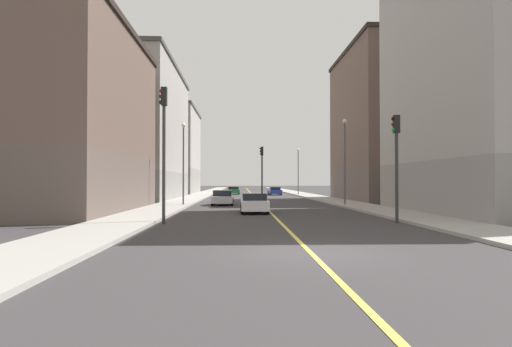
{
  "coord_description": "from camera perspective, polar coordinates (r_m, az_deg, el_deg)",
  "views": [
    {
      "loc": [
        -2.08,
        -13.15,
        2.09
      ],
      "look_at": [
        0.13,
        46.05,
        3.13
      ],
      "focal_mm": 31.49,
      "sensor_mm": 36.0,
      "label": 1
    }
  ],
  "objects": [
    {
      "name": "street_lamp_left_far",
      "position": [
        67.77,
        5.38,
        0.91
      ],
      "size": [
        0.36,
        0.36,
        6.89
      ],
      "color": "#4C4C51",
      "rests_on": "ground"
    },
    {
      "name": "street_lamp_left_near",
      "position": [
        38.46,
        11.2,
        2.6
      ],
      "size": [
        0.36,
        0.36,
        7.18
      ],
      "color": "#4C4C51",
      "rests_on": "ground"
    },
    {
      "name": "traffic_light_median_far",
      "position": [
        47.34,
        0.75,
        0.99
      ],
      "size": [
        0.4,
        0.32,
        5.74
      ],
      "color": "#2D2D2D",
      "rests_on": "ground"
    },
    {
      "name": "traffic_light_right_near",
      "position": [
        22.53,
        -11.66,
        4.64
      ],
      "size": [
        0.4,
        0.32,
        6.72
      ],
      "color": "#2D2D2D",
      "rests_on": "ground"
    },
    {
      "name": "car_blue",
      "position": [
        68.59,
        2.39,
        -2.24
      ],
      "size": [
        1.95,
        4.56,
        1.23
      ],
      "color": "#23389E",
      "rests_on": "ground"
    },
    {
      "name": "building_right_midblock",
      "position": [
        55.09,
        -15.81,
        4.98
      ],
      "size": [
        11.51,
        23.23,
        15.57
      ],
      "color": "gray",
      "rests_on": "ground"
    },
    {
      "name": "sidewalk_left",
      "position": [
        62.96,
        6.92,
        -2.83
      ],
      "size": [
        3.27,
        168.0,
        0.15
      ],
      "primitive_type": "cube",
      "color": "#9E9B93",
      "rests_on": "ground"
    },
    {
      "name": "building_left_near",
      "position": [
        33.63,
        29.18,
        11.23
      ],
      "size": [
        11.51,
        16.8,
        18.26
      ],
      "color": "gray",
      "rests_on": "ground"
    },
    {
      "name": "street_lamp_right_near",
      "position": [
        38.21,
        -9.2,
        2.35
      ],
      "size": [
        0.36,
        0.36,
        6.83
      ],
      "color": "#4C4C51",
      "rests_on": "ground"
    },
    {
      "name": "building_right_distant",
      "position": [
        77.86,
        -11.74,
        2.76
      ],
      "size": [
        11.51,
        17.79,
        14.33
      ],
      "color": "gray",
      "rests_on": "ground"
    },
    {
      "name": "car_green",
      "position": [
        72.91,
        -2.9,
        -2.16
      ],
      "size": [
        2.06,
        4.63,
        1.24
      ],
      "color": "#1E6B38",
      "rests_on": "ground"
    },
    {
      "name": "car_silver",
      "position": [
        39.51,
        -4.27,
        -3.1
      ],
      "size": [
        1.87,
        4.03,
        1.31
      ],
      "color": "silver",
      "rests_on": "ground"
    },
    {
      "name": "car_white",
      "position": [
        29.84,
        -0.22,
        -3.76
      ],
      "size": [
        1.83,
        4.49,
        1.31
      ],
      "color": "white",
      "rests_on": "ground"
    },
    {
      "name": "sidewalk_right",
      "position": [
        62.45,
        -7.41,
        -2.84
      ],
      "size": [
        3.27,
        168.0,
        0.15
      ],
      "primitive_type": "cube",
      "color": "#9E9B93",
      "rests_on": "ground"
    },
    {
      "name": "building_right_corner",
      "position": [
        33.63,
        -24.98,
        6.23
      ],
      "size": [
        11.51,
        17.88,
        12.52
      ],
      "color": "brown",
      "rests_on": "ground"
    },
    {
      "name": "lane_center_stripe",
      "position": [
        62.22,
        -0.22,
        -2.92
      ],
      "size": [
        0.16,
        154.0,
        0.01
      ],
      "primitive_type": "cube",
      "color": "#E5D14C",
      "rests_on": "ground"
    },
    {
      "name": "traffic_light_left_near",
      "position": [
        23.51,
        17.38,
        2.57
      ],
      "size": [
        0.4,
        0.32,
        5.4
      ],
      "color": "#2D2D2D",
      "rests_on": "ground"
    },
    {
      "name": "ground_plane",
      "position": [
        13.48,
        6.87,
        -9.91
      ],
      "size": [
        400.0,
        400.0,
        0.0
      ],
      "primitive_type": "plane",
      "color": "#373436",
      "rests_on": "ground"
    },
    {
      "name": "building_left_mid",
      "position": [
        51.32,
        17.49,
        5.87
      ],
      "size": [
        11.51,
        17.24,
        16.35
      ],
      "color": "brown",
      "rests_on": "ground"
    }
  ]
}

